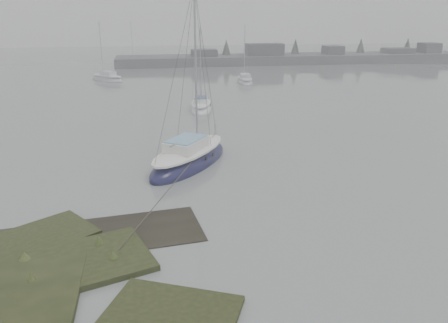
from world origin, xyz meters
The scene contains 7 objects.
ground centered at (0.00, 30.00, 0.00)m, with size 160.00×160.00×0.00m, color slate.
far_shoreline centered at (26.84, 61.90, 0.85)m, with size 60.00×8.00×4.15m.
sailboat_main centered at (2.35, 11.99, 0.31)m, with size 5.93×7.05×9.89m.
sailboat_white centered at (4.85, 26.20, 0.23)m, with size 2.56×5.38×7.30m.
sailboat_far_a centered at (-4.21, 45.57, 0.24)m, with size 4.92×5.20×7.61m.
sailboat_far_b centered at (12.06, 40.72, 0.22)m, with size 2.10×5.23×7.21m.
sailboat_far_c centered at (-0.70, 62.45, 0.23)m, with size 5.31×4.43×7.44m.
Camera 1 is at (0.15, -10.25, 7.63)m, focal length 35.00 mm.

